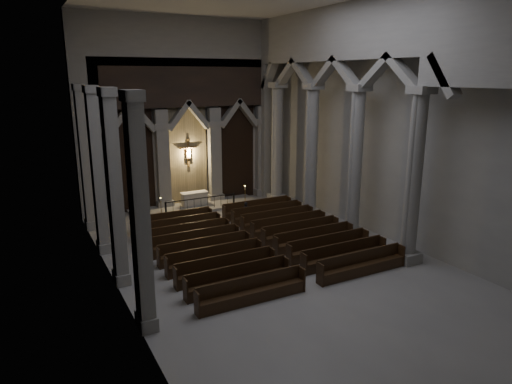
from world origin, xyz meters
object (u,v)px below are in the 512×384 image
Objects in this scene: altar at (194,199)px; candle_stand_left at (161,215)px; pews at (255,243)px; altar_rail at (201,202)px; worshipper at (246,212)px; candle_stand_right at (245,202)px.

candle_stand_left is (-2.78, -1.84, -0.20)m from altar.
altar is 0.17× the size of pews.
worshipper is at bearing -65.32° from altar_rail.
worshipper is at bearing -70.03° from altar.
altar_rail is 7.43m from pews.
candle_stand_right reaches higher than altar.
pews is (0.00, -7.42, -0.28)m from altar_rail.
candle_stand_right reaches higher than candle_stand_left.
altar is 3.35m from candle_stand_right.
altar is 1.43× the size of worshipper.
altar_rail is 0.46× the size of pews.
worshipper is (-1.25, -2.63, 0.19)m from candle_stand_right.
worshipper reaches higher than altar_rail.
altar_rail is at bearing 165.33° from candle_stand_right.
candle_stand_right is (2.84, -1.76, -0.18)m from altar.
altar is at bearing 33.47° from candle_stand_left.
altar is 0.37× the size of altar_rail.
candle_stand_right is at bearing 85.40° from worshipper.
altar is 1.20× the size of candle_stand_left.
altar_rail is at bearing 15.90° from candle_stand_left.
altar is 3.34m from candle_stand_left.
candle_stand_right is (2.79, -0.73, -0.19)m from altar_rail.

